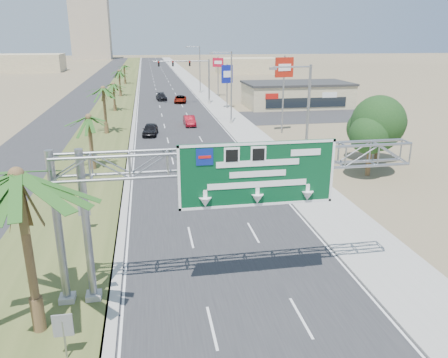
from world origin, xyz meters
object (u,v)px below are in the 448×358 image
store_building (297,95)px  car_mid_lane (189,121)px  pole_sign_red_near (284,72)px  sign_gantry (222,172)px  car_right_lane (180,99)px  car_far (161,97)px  pole_sign_blue (227,76)px  signal_mast (198,77)px  car_left_lane (150,130)px  palm_near (17,176)px  pole_sign_red_far (218,65)px

store_building → car_mid_lane: size_ratio=4.32×
pole_sign_red_near → store_building: bearing=66.5°
store_building → sign_gantry: bearing=-112.4°
store_building → pole_sign_red_near: pole_sign_red_near is taller
car_right_lane → car_mid_lane: bearing=-84.1°
car_far → pole_sign_red_near: (14.09, -33.60, 7.00)m
car_far → pole_sign_blue: (10.76, -12.60, 4.90)m
signal_mast → pole_sign_red_near: (7.54, -27.36, 2.82)m
car_left_lane → store_building: bearing=44.2°
pole_sign_red_near → pole_sign_blue: 21.36m
palm_near → car_right_lane: palm_near is taller
palm_near → car_left_lane: palm_near is taller
sign_gantry → pole_sign_red_far: pole_sign_red_far is taller
car_left_lane → pole_sign_blue: bearing=62.3°
pole_sign_red_near → pole_sign_blue: (-3.33, 21.00, -2.10)m
signal_mast → pole_sign_red_far: (5.27, 9.63, 1.45)m
pole_sign_red_near → car_far: bearing=112.8°
sign_gantry → store_building: sign_gantry is taller
palm_near → pole_sign_red_near: 42.68m
car_left_lane → pole_sign_blue: (13.39, 19.34, 4.83)m
palm_near → signal_mast: bearing=77.3°
store_building → car_mid_lane: store_building is taller
palm_near → pole_sign_red_far: palm_near is taller
palm_near → sign_gantry: bearing=13.3°
sign_gantry → car_left_lane: (-2.94, 36.34, -5.32)m
store_building → pole_sign_red_near: 23.99m
car_mid_lane → pole_sign_red_near: size_ratio=0.43×
sign_gantry → car_mid_lane: size_ratio=4.02×
signal_mast → car_right_lane: 5.70m
store_building → pole_sign_blue: size_ratio=2.38×
car_right_lane → signal_mast: bearing=-27.5°
palm_near → signal_mast: 65.60m
car_right_lane → pole_sign_blue: (7.39, -8.56, 4.92)m
store_building → car_right_lane: size_ratio=3.83×
signal_mast → car_far: size_ratio=2.23×
palm_near → car_left_lane: 39.11m
sign_gantry → pole_sign_red_far: 72.59m
car_left_lane → pole_sign_red_near: pole_sign_red_near is taller
palm_near → pole_sign_red_near: bearing=59.1°
pole_sign_red_far → signal_mast: bearing=-118.7°
pole_sign_blue → car_mid_lane: bearing=-119.6°
palm_near → car_far: palm_near is taller
car_right_lane → pole_sign_red_near: 32.21m
palm_near → store_building: 66.04m
car_left_lane → car_right_lane: 28.54m
signal_mast → pole_sign_red_near: size_ratio=1.06×
car_right_lane → pole_sign_red_near: (10.72, -29.56, 7.01)m
car_right_lane → pole_sign_blue: 12.33m
car_left_lane → car_right_lane: size_ratio=0.92×
palm_near → car_right_lane: bearing=80.4°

